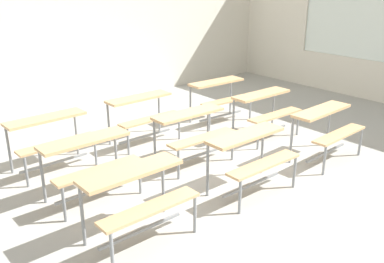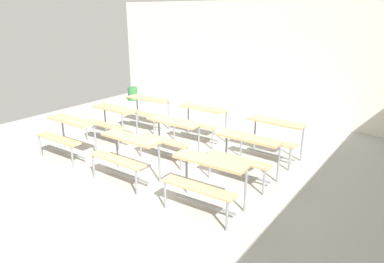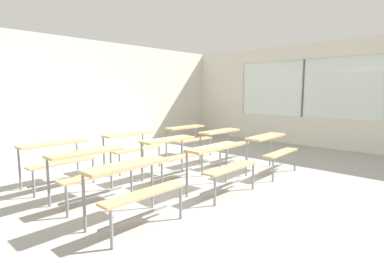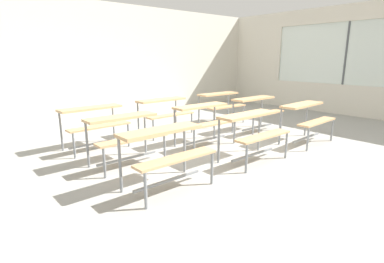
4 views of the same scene
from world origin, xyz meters
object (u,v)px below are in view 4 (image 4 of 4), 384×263
object	(u,v)px
desk_bench_r1c0	(125,128)
desk_bench_r2c1	(165,108)
desk_bench_r0c2	(307,114)
desk_bench_r0c0	(166,145)
desk_bench_r2c0	(94,118)
desk_bench_r2c2	(221,101)
desk_bench_r1c1	(204,115)
desk_bench_r0c1	(253,126)
desk_bench_r1c2	(257,106)

from	to	relation	value
desk_bench_r1c0	desk_bench_r2c1	size ratio (longest dim) A/B	1.00
desk_bench_r0c2	desk_bench_r1c0	xyz separation A→B (m)	(-3.21, 1.12, 0.00)
desk_bench_r0c0	desk_bench_r2c0	distance (m)	2.20
desk_bench_r0c0	desk_bench_r2c2	distance (m)	3.94
desk_bench_r0c0	desk_bench_r1c0	world-z (taller)	same
desk_bench_r2c1	desk_bench_r2c2	distance (m)	1.68
desk_bench_r0c2	desk_bench_r2c0	bearing A→B (deg)	142.72
desk_bench_r0c0	desk_bench_r2c2	bearing A→B (deg)	33.68
desk_bench_r1c1	desk_bench_r2c1	bearing A→B (deg)	94.79
desk_bench_r0c0	desk_bench_r0c2	distance (m)	3.24
desk_bench_r1c0	desk_bench_r1c1	world-z (taller)	same
desk_bench_r2c1	desk_bench_r2c2	xyz separation A→B (m)	(1.68, -0.01, 0.00)
desk_bench_r0c1	desk_bench_r1c1	distance (m)	1.13
desk_bench_r0c2	desk_bench_r2c0	xyz separation A→B (m)	(-3.24, 2.22, 0.00)
desk_bench_r0c0	desk_bench_r1c2	distance (m)	3.43
desk_bench_r0c1	desk_bench_r1c1	bearing A→B (deg)	89.18
desk_bench_r0c1	desk_bench_r1c0	distance (m)	1.96
desk_bench_r2c1	desk_bench_r1c1	bearing A→B (deg)	-87.01
desk_bench_r0c0	desk_bench_r1c0	distance (m)	1.10
desk_bench_r0c2	desk_bench_r1c1	size ratio (longest dim) A/B	1.02
desk_bench_r0c1	desk_bench_r1c2	size ratio (longest dim) A/B	1.00
desk_bench_r0c1	desk_bench_r2c0	world-z (taller)	same
desk_bench_r1c1	desk_bench_r2c1	xyz separation A→B (m)	(-0.09, 1.15, 0.00)
desk_bench_r0c1	desk_bench_r2c0	size ratio (longest dim) A/B	0.98
desk_bench_r2c1	desk_bench_r2c0	bearing A→B (deg)	-179.02
desk_bench_r2c0	desk_bench_r0c0	bearing A→B (deg)	-92.04
desk_bench_r1c2	desk_bench_r2c1	size ratio (longest dim) A/B	0.99
desk_bench_r0c2	desk_bench_r2c2	distance (m)	2.27
desk_bench_r0c0	desk_bench_r2c1	bearing A→B (deg)	54.35
desk_bench_r1c2	desk_bench_r2c1	xyz separation A→B (m)	(-1.68, 1.12, 0.00)
desk_bench_r2c0	desk_bench_r2c1	xyz separation A→B (m)	(1.57, 0.06, 0.00)
desk_bench_r0c1	desk_bench_r0c2	xyz separation A→B (m)	(1.60, -0.00, 0.00)
desk_bench_r0c1	desk_bench_r0c2	bearing A→B (deg)	-0.61
desk_bench_r1c2	desk_bench_r2c2	distance (m)	1.11
desk_bench_r0c0	desk_bench_r0c2	bearing A→B (deg)	-1.54
desk_bench_r1c2	desk_bench_r1c0	bearing A→B (deg)	-179.49
desk_bench_r0c2	desk_bench_r2c2	bearing A→B (deg)	87.08
desk_bench_r1c1	desk_bench_r2c2	world-z (taller)	same
desk_bench_r2c0	desk_bench_r2c1	size ratio (longest dim) A/B	1.01
desk_bench_r2c0	desk_bench_r0c1	bearing A→B (deg)	-55.63
desk_bench_r1c0	desk_bench_r2c2	size ratio (longest dim) A/B	0.99
desk_bench_r1c0	desk_bench_r1c2	size ratio (longest dim) A/B	1.01
desk_bench_r0c1	desk_bench_r1c2	world-z (taller)	same
desk_bench_r0c1	desk_bench_r0c2	distance (m)	1.60
desk_bench_r0c2	desk_bench_r2c1	size ratio (longest dim) A/B	1.01
desk_bench_r1c2	desk_bench_r2c1	bearing A→B (deg)	145.93
desk_bench_r1c1	desk_bench_r2c2	size ratio (longest dim) A/B	0.99
desk_bench_r0c0	desk_bench_r0c1	size ratio (longest dim) A/B	1.01
desk_bench_r1c2	desk_bench_r0c0	bearing A→B (deg)	-160.88
desk_bench_r0c0	desk_bench_r1c2	bearing A→B (deg)	18.32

